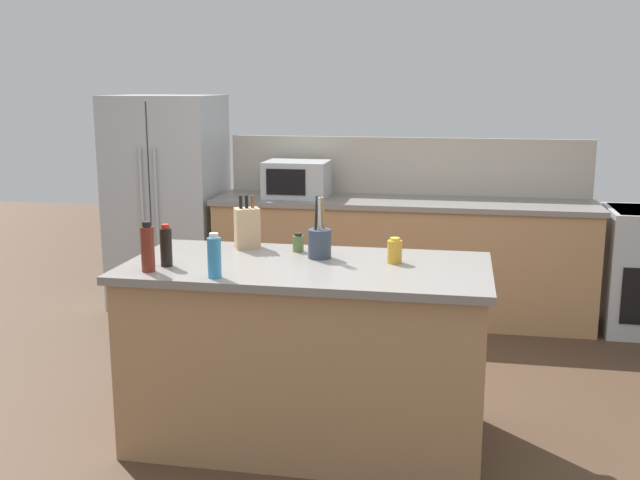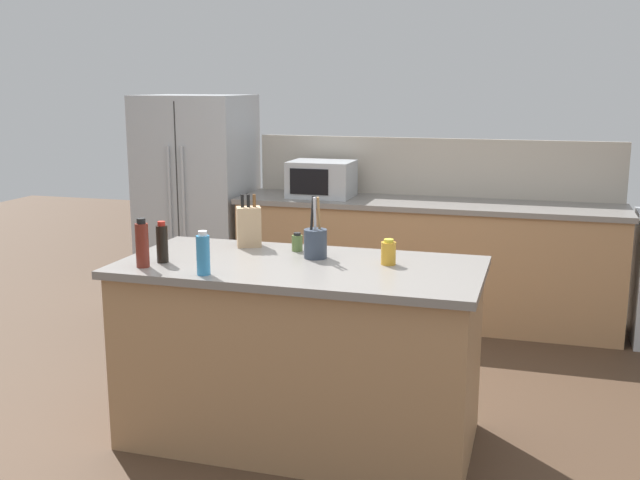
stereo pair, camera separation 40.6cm
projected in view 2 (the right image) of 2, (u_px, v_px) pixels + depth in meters
The scene contains 13 objects.
ground_plane at pixel (301, 437), 3.94m from camera, with size 14.00×14.00×0.00m, color #473323.
back_counter_run at pixel (425, 261), 5.82m from camera, with size 2.95×0.66×0.94m.
wall_backsplash at pixel (433, 167), 5.97m from camera, with size 2.91×0.03×0.46m, color #B2A899.
kitchen_island at pixel (301, 352), 3.84m from camera, with size 1.82×0.88×0.94m.
refrigerator at pixel (198, 199), 6.33m from camera, with size 0.87×0.75×1.73m.
microwave at pixel (322, 179), 5.93m from camera, with size 0.50×0.39×0.28m.
knife_block at pixel (249, 226), 4.12m from camera, with size 0.16×0.15×0.29m.
utensil_crock at pixel (315, 242), 3.85m from camera, with size 0.12×0.12×0.32m.
spice_jar_oregano at pixel (297, 243), 4.02m from camera, with size 0.06×0.06×0.10m.
honey_jar at pixel (388, 253), 3.71m from camera, with size 0.07×0.07×0.13m.
vinegar_bottle at pixel (142, 244), 3.65m from camera, with size 0.06×0.06×0.24m.
dish_soap_bottle at pixel (203, 254), 3.51m from camera, with size 0.06×0.06×0.21m.
soy_sauce_bottle at pixel (162, 243), 3.75m from camera, with size 0.06×0.06×0.21m.
Camera 2 is at (1.14, -3.46, 1.82)m, focal length 42.00 mm.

